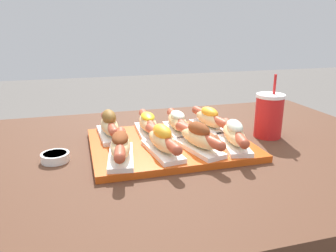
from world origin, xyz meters
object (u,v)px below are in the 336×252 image
(hot_dog_2, at_px, (199,138))
(hot_dog_5, at_px, (148,123))
(sauce_bowl, at_px, (55,156))
(serving_tray, at_px, (170,144))
(hot_dog_0, at_px, (120,146))
(hot_dog_6, at_px, (178,122))
(drink_cup, at_px, (269,115))
(hot_dog_3, at_px, (234,134))
(hot_dog_7, at_px, (209,119))
(hot_dog_1, at_px, (162,140))
(hot_dog_4, at_px, (109,125))

(hot_dog_2, distance_m, hot_dog_5, 0.20)
(sauce_bowl, bearing_deg, serving_tray, 2.37)
(serving_tray, height_order, hot_dog_0, hot_dog_0)
(hot_dog_6, relative_size, drink_cup, 1.08)
(hot_dog_3, xyz_separation_m, hot_dog_6, (-0.11, 0.16, -0.00))
(hot_dog_5, bearing_deg, hot_dog_2, -60.04)
(hot_dog_2, height_order, hot_dog_7, hot_dog_2)
(hot_dog_1, relative_size, hot_dog_2, 1.02)
(hot_dog_5, bearing_deg, hot_dog_6, -8.33)
(hot_dog_5, distance_m, hot_dog_6, 0.09)
(hot_dog_4, bearing_deg, hot_dog_1, -55.44)
(hot_dog_0, relative_size, sauce_bowl, 2.91)
(hot_dog_7, bearing_deg, serving_tray, -153.19)
(hot_dog_1, bearing_deg, hot_dog_4, 124.56)
(hot_dog_5, bearing_deg, sauce_bowl, -159.51)
(sauce_bowl, bearing_deg, hot_dog_6, 13.48)
(hot_dog_6, bearing_deg, hot_dog_0, -140.87)
(hot_dog_6, distance_m, hot_dog_7, 0.10)
(hot_dog_2, distance_m, hot_dog_3, 0.10)
(hot_dog_5, xyz_separation_m, drink_cup, (0.37, -0.08, 0.02))
(drink_cup, bearing_deg, hot_dog_5, 167.64)
(hot_dog_7, bearing_deg, hot_dog_1, -141.30)
(hot_dog_2, bearing_deg, drink_cup, 19.03)
(hot_dog_1, bearing_deg, hot_dog_6, 59.20)
(hot_dog_6, bearing_deg, hot_dog_2, -87.67)
(hot_dog_4, relative_size, drink_cup, 1.08)
(hot_dog_7, relative_size, sauce_bowl, 2.92)
(hot_dog_2, distance_m, drink_cup, 0.28)
(hot_dog_7, distance_m, drink_cup, 0.18)
(serving_tray, height_order, hot_dog_7, hot_dog_7)
(serving_tray, xyz_separation_m, hot_dog_0, (-0.15, -0.09, 0.04))
(serving_tray, distance_m, hot_dog_7, 0.18)
(drink_cup, bearing_deg, hot_dog_4, 170.25)
(hot_dog_0, bearing_deg, sauce_bowl, 154.38)
(serving_tray, height_order, hot_dog_5, hot_dog_5)
(hot_dog_6, height_order, drink_cup, drink_cup)
(hot_dog_0, height_order, sauce_bowl, hot_dog_0)
(drink_cup, bearing_deg, hot_dog_2, -160.97)
(hot_dog_7, xyz_separation_m, drink_cup, (0.17, -0.07, 0.02))
(hot_dog_0, bearing_deg, hot_dog_5, 58.62)
(hot_dog_5, bearing_deg, drink_cup, -12.36)
(hot_dog_0, bearing_deg, hot_dog_7, 28.64)
(serving_tray, relative_size, sauce_bowl, 6.16)
(hot_dog_5, relative_size, hot_dog_7, 1.01)
(hot_dog_6, bearing_deg, sauce_bowl, -166.52)
(hot_dog_6, distance_m, sauce_bowl, 0.37)
(serving_tray, relative_size, hot_dog_1, 2.11)
(drink_cup, bearing_deg, serving_tray, -178.76)
(serving_tray, height_order, hot_dog_4, hot_dog_4)
(hot_dog_3, relative_size, hot_dog_4, 0.98)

